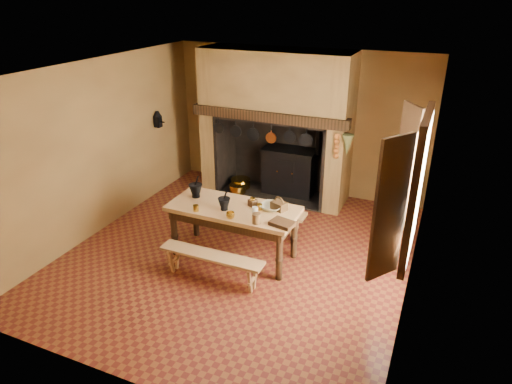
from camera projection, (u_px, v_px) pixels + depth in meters
floor at (239, 253)px, 7.11m from camera, size 5.50×5.50×0.00m
ceiling at (236, 70)px, 5.96m from camera, size 5.50×5.50×0.00m
back_wall at (298, 122)px, 8.84m from camera, size 5.00×0.02×2.80m
wall_left at (99, 148)px, 7.44m from camera, size 0.02×5.50×2.80m
wall_right at (420, 199)px, 5.64m from camera, size 0.02×5.50×2.80m
wall_front at (111, 270)px, 4.24m from camera, size 5.00×0.02×2.80m
chimney_breast at (276, 104)px, 8.41m from camera, size 2.95×0.96×2.80m
iron_range at (290, 171)px, 8.98m from camera, size 1.12×0.55×1.60m
hearth_pans at (239, 185)px, 9.31m from camera, size 0.51×0.62×0.20m
hanging_pans at (264, 135)px, 8.19m from camera, size 1.92×0.29×0.27m
onion_string at (337, 146)px, 7.70m from camera, size 0.12×0.10×0.46m
herb_bunch at (347, 145)px, 7.62m from camera, size 0.20×0.20×0.35m
window at (407, 187)px, 5.23m from camera, size 0.39×1.75×1.76m
wall_coffee_mill at (158, 118)px, 8.66m from camera, size 0.23×0.16×0.31m
work_table at (233, 215)px, 6.78m from camera, size 1.92×0.86×0.83m
bench_front at (212, 261)px, 6.33m from camera, size 1.52×0.27×0.43m
bench_back at (254, 213)px, 7.54m from camera, size 1.76×0.31×0.50m
mortar_large at (196, 190)px, 6.99m from camera, size 0.21×0.21×0.36m
mortar_small at (224, 203)px, 6.59m from camera, size 0.18×0.18×0.31m
coffee_grinder at (253, 202)px, 6.72m from camera, size 0.16×0.14×0.16m
brass_mug_a at (196, 208)px, 6.58m from camera, size 0.09×0.09×0.09m
brass_mug_b at (260, 207)px, 6.62m from camera, size 0.09×0.09×0.09m
mixing_bowl at (272, 207)px, 6.63m from camera, size 0.34×0.34×0.08m
stoneware_crock at (256, 218)px, 6.23m from camera, size 0.15×0.15×0.15m
glass_jar at (255, 212)px, 6.42m from camera, size 0.11×0.11×0.14m
wicker_basket at (279, 205)px, 6.61m from camera, size 0.26×0.23×0.21m
wooden_tray at (282, 223)px, 6.20m from camera, size 0.37×0.30×0.06m
brass_cup at (230, 215)px, 6.37m from camera, size 0.14×0.14×0.10m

